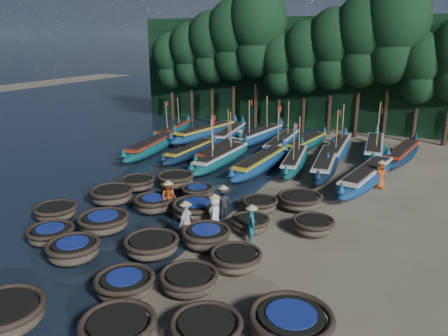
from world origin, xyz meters
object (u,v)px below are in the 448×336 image
at_px(coracle_16, 154,203).
at_px(long_boat_15, 337,149).
at_px(coracle_17, 196,209).
at_px(coracle_10, 56,211).
at_px(fisherman_3, 223,201).
at_px(coracle_23, 260,205).
at_px(long_boat_11, 230,134).
at_px(coracle_5, 51,234).
at_px(long_boat_6, 295,161).
at_px(coracle_13, 206,236).
at_px(long_boat_8, 367,177).
at_px(fisherman_4, 186,220).
at_px(coracle_19, 313,225).
at_px(long_boat_16, 374,148).
at_px(coracle_21, 176,180).
at_px(long_boat_7, 326,164).
at_px(long_boat_12, 258,136).
at_px(fisherman_1, 252,223).
at_px(coracle_7, 125,284).
at_px(coracle_20, 137,183).
at_px(fisherman_0, 215,213).
at_px(long_boat_1, 152,146).
at_px(coracle_4, 206,329).
at_px(coracle_2, 4,314).
at_px(coracle_3, 118,329).
at_px(fisherman_5, 240,140).
at_px(coracle_12, 152,245).
at_px(long_boat_14, 307,144).
at_px(coracle_9, 291,324).
at_px(long_boat_13, 282,143).
at_px(coracle_6, 73,250).
at_px(long_boat_9, 173,130).
at_px(coracle_14, 236,259).
at_px(long_boat_5, 260,163).
at_px(coracle_24, 300,201).
at_px(long_boat_10, 206,132).
at_px(coracle_18, 250,224).
at_px(long_boat_4, 222,158).
at_px(coracle_8, 189,280).
at_px(coracle_15, 112,195).
at_px(fisherman_6, 381,174).
at_px(long_boat_2, 191,151).

bearing_deg(coracle_16, long_boat_15, 67.28).
bearing_deg(coracle_17, coracle_10, -152.67).
distance_m(long_boat_15, fisherman_3, 13.45).
relative_size(coracle_23, long_boat_11, 0.22).
bearing_deg(coracle_5, long_boat_6, 67.90).
relative_size(coracle_13, long_boat_8, 0.24).
bearing_deg(long_boat_11, fisherman_4, -78.25).
xyz_separation_m(coracle_19, long_boat_16, (0.59, 14.53, 0.19)).
height_order(coracle_21, long_boat_11, long_boat_11).
height_order(long_boat_7, long_boat_12, long_boat_12).
bearing_deg(long_boat_6, coracle_13, -98.74).
bearing_deg(fisherman_1, coracle_7, 125.52).
relative_size(coracle_20, fisherman_0, 1.04).
bearing_deg(coracle_5, long_boat_1, 108.01).
xyz_separation_m(coracle_4, coracle_19, (0.87, 8.29, 0.00)).
relative_size(coracle_2, coracle_23, 1.48).
height_order(coracle_3, fisherman_5, fisherman_5).
bearing_deg(fisherman_3, coracle_17, -13.78).
xyz_separation_m(coracle_2, coracle_10, (-4.81, 6.58, -0.07)).
relative_size(coracle_12, coracle_16, 1.19).
distance_m(long_boat_12, long_boat_16, 9.02).
relative_size(coracle_4, long_boat_7, 0.25).
xyz_separation_m(long_boat_8, long_boat_14, (-5.41, 6.62, -0.09)).
bearing_deg(coracle_9, fisherman_4, 145.30).
bearing_deg(long_boat_13, coracle_6, -98.26).
bearing_deg(long_boat_16, long_boat_9, 176.48).
xyz_separation_m(coracle_17, fisherman_4, (0.78, -2.23, 0.44)).
xyz_separation_m(coracle_14, long_boat_5, (-3.66, 11.78, 0.17)).
xyz_separation_m(coracle_17, fisherman_0, (1.49, -0.96, 0.43)).
height_order(coracle_24, long_boat_11, long_boat_11).
height_order(coracle_19, long_boat_10, long_boat_10).
xyz_separation_m(long_boat_1, long_boat_6, (10.51, 1.07, -0.05)).
bearing_deg(coracle_19, fisherman_0, -156.91).
relative_size(coracle_18, long_boat_4, 0.25).
bearing_deg(long_boat_6, long_boat_5, -146.55).
height_order(coracle_3, long_boat_10, long_boat_10).
bearing_deg(coracle_19, long_boat_7, 100.19).
bearing_deg(long_boat_9, long_boat_7, -26.26).
bearing_deg(long_boat_10, coracle_13, -51.74).
distance_m(coracle_8, fisherman_0, 4.77).
bearing_deg(coracle_7, long_boat_11, 106.41).
bearing_deg(long_boat_6, long_boat_4, -168.94).
distance_m(coracle_15, coracle_17, 4.86).
xyz_separation_m(fisherman_1, fisherman_3, (-2.27, 1.94, -0.11)).
relative_size(coracle_3, coracle_6, 1.06).
relative_size(long_boat_15, fisherman_6, 4.82).
relative_size(coracle_19, long_boat_2, 0.31).
relative_size(long_boat_11, fisherman_0, 4.26).
bearing_deg(coracle_15, long_boat_15, 58.90).
bearing_deg(fisherman_4, coracle_24, 149.51).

